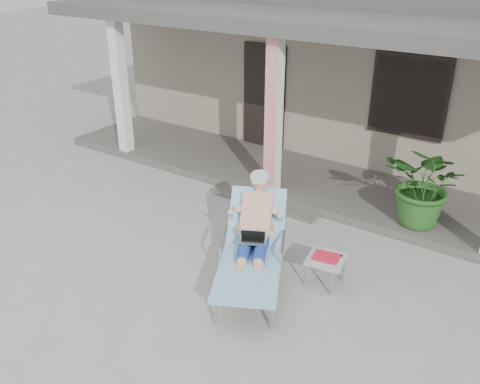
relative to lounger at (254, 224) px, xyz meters
The scene contains 8 objects.
ground 1.29m from the lounger, behind, with size 60.00×60.00×0.00m, color #9E9E99.
house 6.63m from the lounger, 98.78° to the left, with size 10.40×5.40×3.30m.
porch_deck 3.25m from the lounger, 108.51° to the left, with size 10.00×2.00×0.15m, color #605B56.
porch_overhang 3.69m from the lounger, 108.83° to the left, with size 10.00×2.30×2.85m.
porch_step 2.24m from the lounger, 118.50° to the left, with size 2.00×0.30×0.07m, color #605B56.
lounger is the anchor object (origin of this frame).
side_table 1.04m from the lounger, 26.33° to the left, with size 0.52×0.52×0.41m.
potted_palm 2.83m from the lounger, 58.58° to the left, with size 1.16×1.01×1.29m, color #26591E.
Camera 1 is at (3.99, -4.71, 3.96)m, focal length 38.00 mm.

